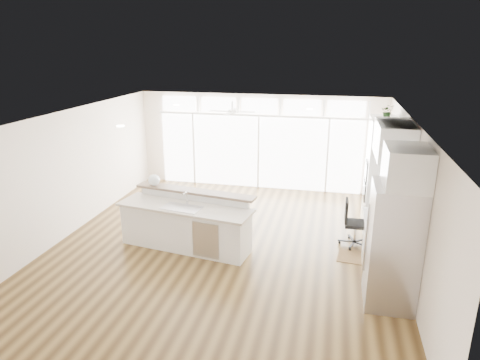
# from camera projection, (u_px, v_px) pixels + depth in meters

# --- Properties ---
(floor) EXTENTS (7.00, 8.00, 0.02)m
(floor) POSITION_uv_depth(u_px,v_px,m) (225.00, 246.00, 8.95)
(floor) COLOR #442F15
(floor) RESTS_ON ground
(ceiling) EXTENTS (7.00, 8.00, 0.02)m
(ceiling) POSITION_uv_depth(u_px,v_px,m) (223.00, 117.00, 8.12)
(ceiling) COLOR silver
(ceiling) RESTS_ON wall_back
(wall_back) EXTENTS (7.00, 0.04, 2.70)m
(wall_back) POSITION_uv_depth(u_px,v_px,m) (259.00, 142.00, 12.25)
(wall_back) COLOR white
(wall_back) RESTS_ON floor
(wall_front) EXTENTS (7.00, 0.04, 2.70)m
(wall_front) POSITION_uv_depth(u_px,v_px,m) (134.00, 294.00, 4.82)
(wall_front) COLOR white
(wall_front) RESTS_ON floor
(wall_left) EXTENTS (0.04, 8.00, 2.70)m
(wall_left) POSITION_uv_depth(u_px,v_px,m) (68.00, 174.00, 9.26)
(wall_left) COLOR white
(wall_left) RESTS_ON floor
(wall_right) EXTENTS (0.04, 8.00, 2.70)m
(wall_right) POSITION_uv_depth(u_px,v_px,m) (409.00, 198.00, 7.81)
(wall_right) COLOR white
(wall_right) RESTS_ON floor
(glass_wall) EXTENTS (5.80, 0.06, 2.08)m
(glass_wall) POSITION_uv_depth(u_px,v_px,m) (259.00, 152.00, 12.29)
(glass_wall) COLOR white
(glass_wall) RESTS_ON wall_back
(transom_row) EXTENTS (5.90, 0.06, 0.40)m
(transom_row) POSITION_uv_depth(u_px,v_px,m) (259.00, 106.00, 11.88)
(transom_row) COLOR white
(transom_row) RESTS_ON wall_back
(desk_window) EXTENTS (0.04, 0.85, 0.85)m
(desk_window) POSITION_uv_depth(u_px,v_px,m) (406.00, 182.00, 8.03)
(desk_window) COLOR white
(desk_window) RESTS_ON wall_right
(ceiling_fan) EXTENTS (1.16, 1.16, 0.32)m
(ceiling_fan) POSITION_uv_depth(u_px,v_px,m) (232.00, 108.00, 10.89)
(ceiling_fan) COLOR white
(ceiling_fan) RESTS_ON ceiling
(recessed_lights) EXTENTS (3.40, 3.00, 0.02)m
(recessed_lights) POSITION_uv_depth(u_px,v_px,m) (226.00, 117.00, 8.31)
(recessed_lights) COLOR #F4E5CF
(recessed_lights) RESTS_ON ceiling
(oven_cabinet) EXTENTS (0.64, 1.20, 2.50)m
(oven_cabinet) POSITION_uv_depth(u_px,v_px,m) (381.00, 174.00, 9.58)
(oven_cabinet) COLOR white
(oven_cabinet) RESTS_ON floor
(desk_nook) EXTENTS (0.72, 1.30, 0.76)m
(desk_nook) POSITION_uv_depth(u_px,v_px,m) (381.00, 237.00, 8.46)
(desk_nook) COLOR white
(desk_nook) RESTS_ON floor
(upper_cabinets) EXTENTS (0.64, 1.30, 0.64)m
(upper_cabinets) POSITION_uv_depth(u_px,v_px,m) (394.00, 140.00, 7.85)
(upper_cabinets) COLOR white
(upper_cabinets) RESTS_ON wall_right
(refrigerator) EXTENTS (0.76, 0.90, 2.00)m
(refrigerator) POSITION_uv_depth(u_px,v_px,m) (393.00, 246.00, 6.74)
(refrigerator) COLOR #B5B5BA
(refrigerator) RESTS_ON floor
(fridge_cabinet) EXTENTS (0.64, 0.90, 0.60)m
(fridge_cabinet) POSITION_uv_depth(u_px,v_px,m) (407.00, 167.00, 6.33)
(fridge_cabinet) COLOR white
(fridge_cabinet) RESTS_ON wall_right
(framed_photos) EXTENTS (0.06, 0.22, 0.80)m
(framed_photos) POSITION_uv_depth(u_px,v_px,m) (401.00, 180.00, 8.65)
(framed_photos) COLOR black
(framed_photos) RESTS_ON wall_right
(kitchen_island) EXTENTS (2.92, 1.48, 1.11)m
(kitchen_island) POSITION_uv_depth(u_px,v_px,m) (185.00, 223.00, 8.72)
(kitchen_island) COLOR white
(kitchen_island) RESTS_ON floor
(rug) EXTENTS (0.87, 0.67, 0.01)m
(rug) POSITION_uv_depth(u_px,v_px,m) (359.00, 258.00, 8.44)
(rug) COLOR #3D2713
(rug) RESTS_ON floor
(office_chair) EXTENTS (0.51, 0.48, 0.98)m
(office_chair) POSITION_uv_depth(u_px,v_px,m) (356.00, 223.00, 8.84)
(office_chair) COLOR black
(office_chair) RESTS_ON floor
(fishbowl) EXTENTS (0.26, 0.26, 0.25)m
(fishbowl) POSITION_uv_depth(u_px,v_px,m) (154.00, 180.00, 9.20)
(fishbowl) COLOR white
(fishbowl) RESTS_ON kitchen_island
(monitor) EXTENTS (0.10, 0.51, 0.42)m
(monitor) POSITION_uv_depth(u_px,v_px,m) (380.00, 209.00, 8.29)
(monitor) COLOR black
(monitor) RESTS_ON desk_nook
(keyboard) EXTENTS (0.16, 0.33, 0.02)m
(keyboard) POSITION_uv_depth(u_px,v_px,m) (370.00, 218.00, 8.39)
(keyboard) COLOR silver
(keyboard) RESTS_ON desk_nook
(potted_plant) EXTENTS (0.27, 0.30, 0.23)m
(potted_plant) POSITION_uv_depth(u_px,v_px,m) (387.00, 113.00, 9.16)
(potted_plant) COLOR #2A5223
(potted_plant) RESTS_ON oven_cabinet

